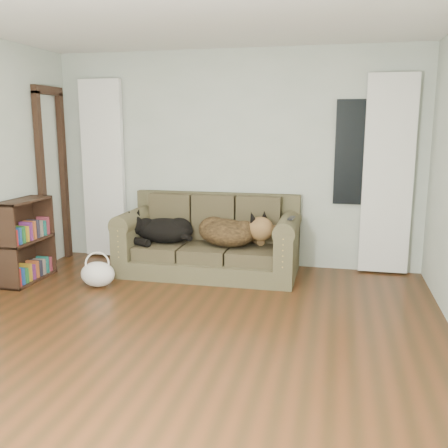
% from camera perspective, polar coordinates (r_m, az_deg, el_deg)
% --- Properties ---
extents(floor, '(5.00, 5.00, 0.00)m').
position_cam_1_polar(floor, '(4.09, -6.28, -13.57)').
color(floor, '#37220F').
rests_on(floor, ground).
extents(wall_back, '(4.50, 0.04, 2.60)m').
position_cam_1_polar(wall_back, '(6.14, 1.15, 7.40)').
color(wall_back, '#B9C1B4').
rests_on(wall_back, ground).
extents(curtain_left, '(0.55, 0.08, 2.25)m').
position_cam_1_polar(curtain_left, '(6.63, -13.62, 6.07)').
color(curtain_left, white).
rests_on(curtain_left, ground).
extents(curtain_right, '(0.55, 0.08, 2.25)m').
position_cam_1_polar(curtain_right, '(5.97, 18.22, 5.28)').
color(curtain_right, white).
rests_on(curtain_right, ground).
extents(window_pane, '(0.50, 0.03, 1.20)m').
position_cam_1_polar(window_pane, '(5.98, 14.96, 7.88)').
color(window_pane, black).
rests_on(window_pane, wall_back).
extents(door_casing, '(0.07, 0.60, 2.10)m').
position_cam_1_polar(door_casing, '(6.56, -18.94, 4.85)').
color(door_casing, black).
rests_on(door_casing, ground).
extents(sofa, '(2.04, 0.88, 0.83)m').
position_cam_1_polar(sofa, '(5.80, -1.79, -1.33)').
color(sofa, brown).
rests_on(sofa, floor).
extents(dog_black_lab, '(0.71, 0.51, 0.29)m').
position_cam_1_polar(dog_black_lab, '(5.94, -7.22, -0.82)').
color(dog_black_lab, black).
rests_on(dog_black_lab, sofa).
extents(dog_shepherd, '(0.94, 0.87, 0.34)m').
position_cam_1_polar(dog_shepherd, '(5.71, 0.72, -1.11)').
color(dog_shepherd, black).
rests_on(dog_shepherd, sofa).
extents(tv_remote, '(0.08, 0.20, 0.02)m').
position_cam_1_polar(tv_remote, '(5.41, 7.71, 0.69)').
color(tv_remote, black).
rests_on(tv_remote, sofa).
extents(tote_bag, '(0.40, 0.32, 0.27)m').
position_cam_1_polar(tote_bag, '(5.55, -14.24, -5.34)').
color(tote_bag, silver).
rests_on(tote_bag, floor).
extents(bookshelf, '(0.32, 0.75, 0.92)m').
position_cam_1_polar(bookshelf, '(5.92, -21.75, -1.37)').
color(bookshelf, black).
rests_on(bookshelf, floor).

